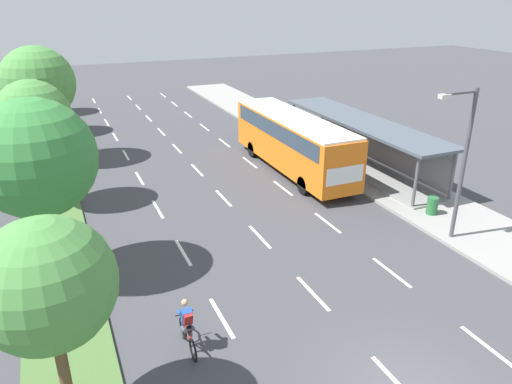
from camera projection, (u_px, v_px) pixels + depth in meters
name	position (u px, v px, depth m)	size (l,w,h in m)	color
median_strip	(51.00, 185.00, 26.80)	(2.60, 52.00, 0.12)	#4C7038
sidewalk_right	(321.00, 147.00, 33.27)	(4.50, 52.00, 0.15)	gray
lane_divider_left	(140.00, 178.00, 27.92)	(0.14, 49.42, 0.01)	white
lane_divider_center	(197.00, 170.00, 29.21)	(0.14, 49.42, 0.01)	white
lane_divider_right	(250.00, 162.00, 30.51)	(0.14, 49.42, 0.01)	white
bus_shelter	(364.00, 138.00, 29.00)	(2.90, 13.63, 2.86)	gray
bus	(293.00, 138.00, 28.32)	(2.54, 11.29, 3.37)	orange
cyclist	(187.00, 327.00, 14.29)	(0.46, 1.82, 1.71)	black
median_tree_nearest	(47.00, 285.00, 10.49)	(3.10, 3.10, 5.55)	brown
median_tree_second	(35.00, 159.00, 16.32)	(4.16, 4.16, 6.76)	brown
median_tree_third	(33.00, 117.00, 22.48)	(3.51, 3.51, 6.25)	brown
median_tree_fourth	(38.00, 83.00, 28.57)	(4.38, 4.38, 7.10)	brown
median_tree_fifth	(36.00, 83.00, 35.04)	(3.79, 3.79, 5.65)	brown
median_tree_farthest	(33.00, 68.00, 41.03)	(3.65, 3.65, 5.75)	brown
streetlight	(462.00, 156.00, 19.46)	(1.91, 0.24, 6.50)	#4C4C51
trash_bin	(432.00, 206.00, 22.95)	(0.52, 0.52, 0.85)	#286B38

